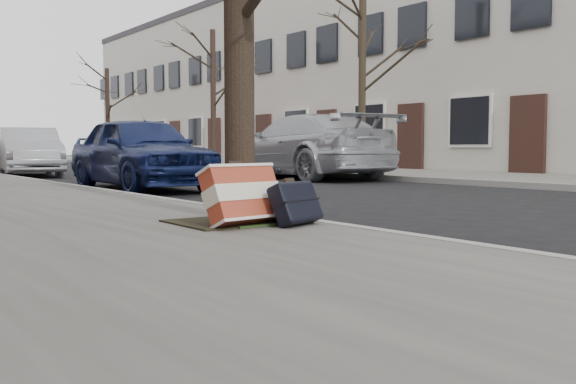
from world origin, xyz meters
TOP-DOWN VIEW (x-y plane):
  - ground at (0.00, 0.00)m, footprint 120.00×120.00m
  - far_sidewalk at (7.80, 15.00)m, footprint 4.00×70.00m
  - house_far at (13.15, 16.00)m, footprint 6.70×40.00m
  - dirt_patch at (-2.00, 1.20)m, footprint 0.85×0.85m
  - suitcase_red at (-2.01, 0.89)m, footprint 0.71×0.45m
  - suitcase_navy at (-1.62, 0.68)m, footprint 0.56×0.43m
  - car_near_front at (-0.04, 7.52)m, footprint 1.67×4.05m
  - car_near_mid at (-0.21, 14.54)m, footprint 2.01×4.15m
  - car_far_front at (4.95, 9.08)m, footprint 2.53×5.52m
  - car_far_back at (4.89, 18.79)m, footprint 2.11×4.49m
  - tree_far_a at (7.20, 9.42)m, footprint 0.20×0.20m
  - tree_far_b at (7.20, 17.59)m, footprint 0.20×0.20m
  - tree_far_c at (7.20, 28.47)m, footprint 0.22×0.22m

SIDE VIEW (x-z plane):
  - ground at x=0.00m, z-range 0.00..0.00m
  - far_sidewalk at x=7.80m, z-range 0.00..0.12m
  - dirt_patch at x=-2.00m, z-range 0.12..0.14m
  - suitcase_navy at x=-1.62m, z-range 0.12..0.51m
  - suitcase_red at x=-2.01m, z-range 0.12..0.63m
  - car_near_mid at x=-0.21m, z-range 0.00..1.31m
  - car_near_front at x=-0.04m, z-range 0.00..1.37m
  - car_far_back at x=4.89m, z-range 0.00..1.49m
  - car_far_front at x=4.95m, z-range 0.00..1.56m
  - tree_far_c at x=7.20m, z-range 0.12..4.79m
  - tree_far_b at x=7.20m, z-range 0.12..5.15m
  - tree_far_a at x=7.20m, z-range 0.12..5.32m
  - house_far at x=13.15m, z-range 0.00..7.20m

